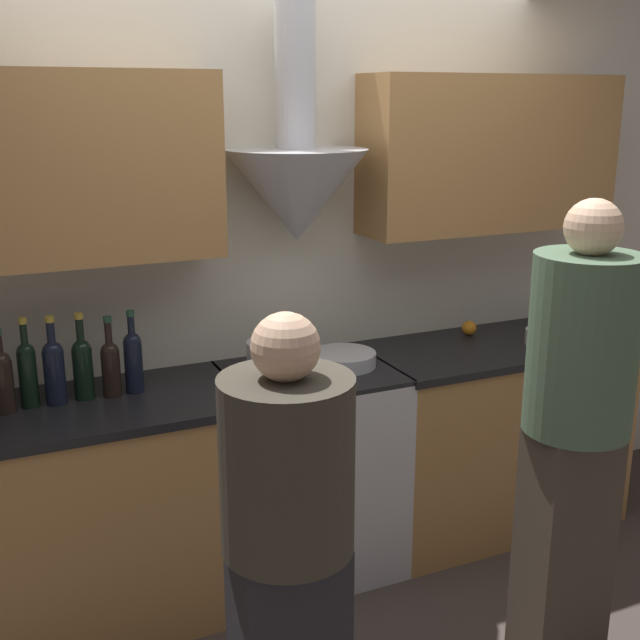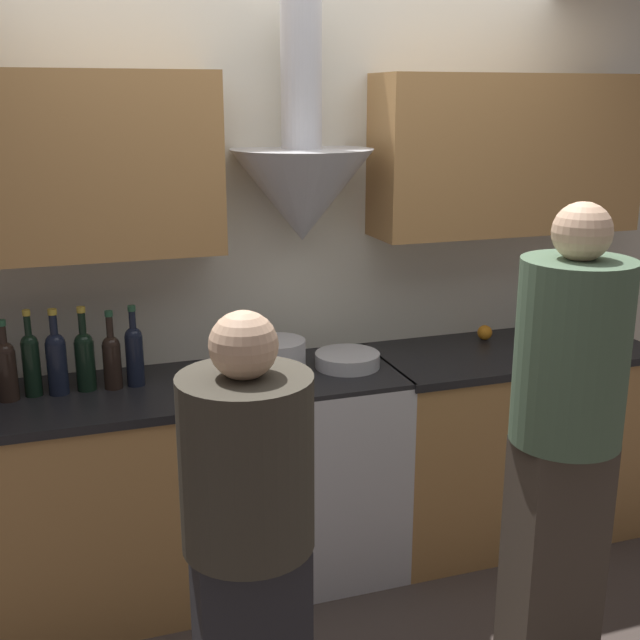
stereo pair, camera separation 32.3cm
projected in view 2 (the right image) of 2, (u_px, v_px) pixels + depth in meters
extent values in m
plane|color=#423833|center=(336.00, 602.00, 3.37)|extent=(12.00, 12.00, 0.00)
cube|color=silver|center=(290.00, 270.00, 3.61)|extent=(8.40, 0.06, 2.60)
cone|color=silver|center=(302.00, 195.00, 3.34)|extent=(0.60, 0.60, 0.38)
cylinder|color=silver|center=(301.00, 59.00, 3.19)|extent=(0.17, 0.17, 0.70)
cube|color=#B27F47|center=(59.00, 166.00, 3.02)|extent=(1.21, 0.32, 0.70)
cube|color=#B27F47|center=(507.00, 155.00, 3.61)|extent=(1.25, 0.32, 0.70)
cube|color=#B27F47|center=(89.00, 508.00, 3.25)|extent=(1.21, 0.60, 0.89)
cube|color=black|center=(80.00, 400.00, 3.12)|extent=(1.23, 0.62, 0.03)
cube|color=#B27F47|center=(506.00, 444.00, 3.84)|extent=(1.25, 0.60, 0.89)
cube|color=black|center=(512.00, 352.00, 3.72)|extent=(1.27, 0.62, 0.03)
cube|color=silver|center=(313.00, 472.00, 3.54)|extent=(0.70, 0.60, 0.91)
cube|color=black|center=(335.00, 511.00, 3.28)|extent=(0.49, 0.01, 0.41)
cube|color=black|center=(313.00, 373.00, 3.41)|extent=(0.70, 0.60, 0.02)
cube|color=silver|center=(294.00, 367.00, 3.68)|extent=(0.70, 0.06, 0.10)
cylinder|color=black|center=(7.00, 376.00, 3.06)|extent=(0.08, 0.08, 0.19)
sphere|color=black|center=(4.00, 352.00, 3.03)|extent=(0.08, 0.08, 0.08)
cylinder|color=black|center=(2.00, 337.00, 3.01)|extent=(0.03, 0.03, 0.08)
cylinder|color=#234C33|center=(1.00, 323.00, 3.00)|extent=(0.03, 0.03, 0.02)
cylinder|color=black|center=(32.00, 369.00, 3.10)|extent=(0.07, 0.07, 0.21)
sphere|color=black|center=(29.00, 343.00, 3.07)|extent=(0.07, 0.07, 0.07)
cylinder|color=black|center=(28.00, 327.00, 3.06)|extent=(0.03, 0.03, 0.09)
cylinder|color=gold|center=(26.00, 313.00, 3.04)|extent=(0.03, 0.03, 0.02)
cylinder|color=black|center=(57.00, 368.00, 3.12)|extent=(0.08, 0.08, 0.21)
sphere|color=black|center=(55.00, 343.00, 3.09)|extent=(0.08, 0.08, 0.08)
cylinder|color=black|center=(53.00, 327.00, 3.07)|extent=(0.03, 0.03, 0.10)
cylinder|color=gold|center=(52.00, 312.00, 3.06)|extent=(0.03, 0.03, 0.02)
cylinder|color=black|center=(86.00, 366.00, 3.16)|extent=(0.08, 0.08, 0.20)
sphere|color=black|center=(84.00, 342.00, 3.14)|extent=(0.07, 0.07, 0.07)
cylinder|color=black|center=(82.00, 325.00, 3.12)|extent=(0.03, 0.03, 0.10)
cylinder|color=gold|center=(81.00, 310.00, 3.10)|extent=(0.03, 0.03, 0.02)
cylinder|color=black|center=(112.00, 366.00, 3.18)|extent=(0.07, 0.07, 0.18)
sphere|color=black|center=(111.00, 345.00, 3.16)|extent=(0.07, 0.07, 0.07)
cylinder|color=black|center=(110.00, 329.00, 3.14)|extent=(0.03, 0.03, 0.10)
cylinder|color=#234C33|center=(109.00, 314.00, 3.13)|extent=(0.03, 0.03, 0.02)
cylinder|color=black|center=(135.00, 360.00, 3.21)|extent=(0.07, 0.07, 0.21)
sphere|color=black|center=(133.00, 336.00, 3.19)|extent=(0.07, 0.07, 0.07)
cylinder|color=black|center=(132.00, 321.00, 3.17)|extent=(0.03, 0.03, 0.09)
cylinder|color=#234C33|center=(132.00, 308.00, 3.16)|extent=(0.03, 0.03, 0.02)
cylinder|color=silver|center=(277.00, 358.00, 3.34)|extent=(0.24, 0.24, 0.15)
cylinder|color=silver|center=(347.00, 360.00, 3.45)|extent=(0.28, 0.28, 0.06)
sphere|color=orange|center=(485.00, 332.00, 3.84)|extent=(0.07, 0.07, 0.07)
cylinder|color=silver|center=(556.00, 344.00, 3.66)|extent=(0.14, 0.14, 0.07)
cube|color=silver|center=(592.00, 340.00, 3.82)|extent=(0.14, 0.06, 0.01)
cube|color=black|center=(571.00, 341.00, 3.81)|extent=(0.08, 0.04, 0.01)
cylinder|color=#3D382D|center=(247.00, 462.00, 2.23)|extent=(0.38, 0.38, 0.51)
sphere|color=#E0B28E|center=(243.00, 345.00, 2.14)|extent=(0.19, 0.19, 0.19)
cube|color=#473D33|center=(553.00, 565.00, 2.80)|extent=(0.31, 0.20, 0.95)
cylinder|color=#4C664C|center=(571.00, 353.00, 2.59)|extent=(0.37, 0.37, 0.62)
sphere|color=#E0B28E|center=(582.00, 232.00, 2.49)|extent=(0.19, 0.19, 0.19)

